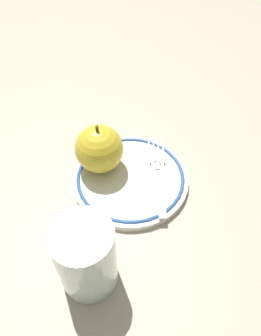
# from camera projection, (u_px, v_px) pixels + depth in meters

# --- Properties ---
(ground_plane) EXTENTS (2.00, 2.00, 0.00)m
(ground_plane) POSITION_uv_depth(u_px,v_px,m) (120.00, 180.00, 0.55)
(ground_plane) COLOR #B9A78F
(plate) EXTENTS (0.19, 0.19, 0.01)m
(plate) POSITION_uv_depth(u_px,v_px,m) (130.00, 178.00, 0.54)
(plate) COLOR silver
(plate) RESTS_ON ground_plane
(apple_red_whole) EXTENTS (0.08, 0.08, 0.09)m
(apple_red_whole) POSITION_uv_depth(u_px,v_px,m) (99.00, 149.00, 0.52)
(apple_red_whole) COLOR gold
(apple_red_whole) RESTS_ON plate
(fork) EXTENTS (0.17, 0.06, 0.00)m
(fork) POSITION_uv_depth(u_px,v_px,m) (159.00, 177.00, 0.54)
(fork) COLOR silver
(fork) RESTS_ON plate
(drinking_glass) EXTENTS (0.08, 0.08, 0.12)m
(drinking_glass) POSITION_uv_depth(u_px,v_px,m) (86.00, 257.00, 0.40)
(drinking_glass) COLOR silver
(drinking_glass) RESTS_ON ground_plane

